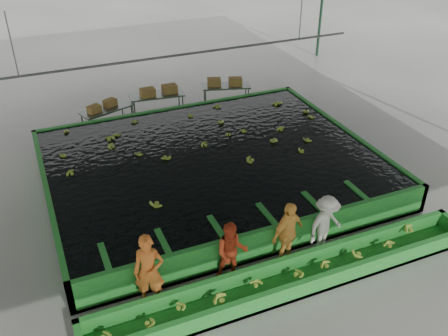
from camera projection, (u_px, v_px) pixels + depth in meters
name	position (u px, v px, depth m)	size (l,w,h in m)	color
ground	(231.00, 205.00, 14.75)	(80.00, 80.00, 0.00)	gray
shed_roof	(232.00, 38.00, 12.16)	(20.00, 22.00, 0.04)	gray
shed_posts	(231.00, 129.00, 13.45)	(20.00, 22.00, 5.00)	#173321
flotation_tank	(212.00, 168.00, 15.69)	(10.00, 8.00, 0.90)	#227C28
tank_water	(211.00, 157.00, 15.49)	(9.70, 7.70, 0.00)	black
sorting_trough	(292.00, 278.00, 11.79)	(10.00, 1.00, 0.50)	#227C28
cableway_rail	(173.00, 56.00, 17.13)	(0.08, 0.08, 14.00)	#59605B
rail_hanger_left	(12.00, 45.00, 14.93)	(0.04, 0.04, 2.00)	#59605B
rail_hanger_right	(301.00, 12.00, 18.28)	(0.04, 0.04, 2.00)	#59605B
worker_a	(149.00, 271.00, 10.98)	(0.69, 0.45, 1.88)	orange
worker_b	(232.00, 252.00, 11.72)	(0.79, 0.61, 1.62)	#C13C1B
worker_c	(288.00, 234.00, 12.18)	(1.05, 0.43, 1.78)	#FAB747
worker_d	(326.00, 225.00, 12.58)	(1.07, 0.62, 1.66)	beige
packing_table_left	(108.00, 119.00, 18.75)	(1.92, 0.77, 0.88)	#59605B
packing_table_mid	(158.00, 105.00, 19.73)	(2.10, 0.84, 0.96)	#59605B
packing_table_right	(226.00, 95.00, 20.68)	(1.96, 0.78, 0.89)	#59605B
box_stack_left	(103.00, 109.00, 18.47)	(1.20, 0.33, 0.26)	brown
box_stack_mid	(159.00, 94.00, 19.45)	(1.46, 0.40, 0.31)	brown
box_stack_right	(225.00, 85.00, 20.43)	(1.42, 0.39, 0.31)	brown
floating_bananas	(202.00, 145.00, 16.12)	(8.49, 5.79, 0.12)	olive
trough_bananas	(292.00, 273.00, 11.71)	(9.66, 0.64, 0.13)	olive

